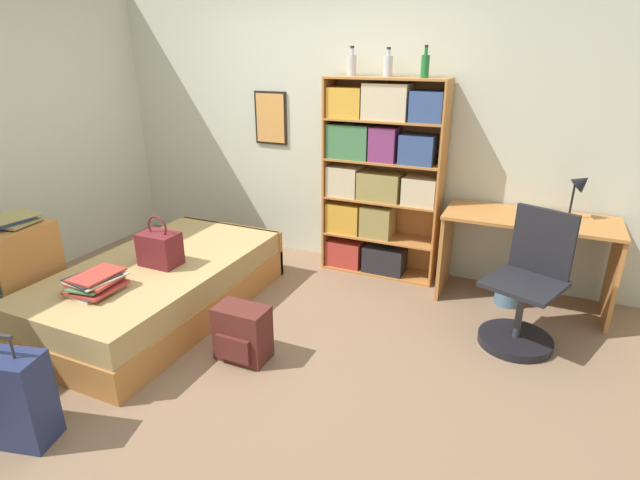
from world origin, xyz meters
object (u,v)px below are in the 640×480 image
(bed, at_px, (161,286))
(magazine_pile_on_dresser, at_px, (12,221))
(dresser, at_px, (15,276))
(backpack, at_px, (242,333))
(waste_bin, at_px, (509,290))
(handbag, at_px, (160,248))
(bottle_brown, at_px, (388,65))
(desk, at_px, (527,243))
(book_stack_on_bed, at_px, (96,283))
(bookcase, at_px, (377,176))
(desk_lamp, at_px, (580,189))
(bottle_green, at_px, (352,64))
(suitcase, at_px, (3,397))
(bottle_clear, at_px, (425,65))
(desk_chair, at_px, (524,303))

(bed, relative_size, magazine_pile_on_dresser, 5.57)
(dresser, xyz_separation_m, backpack, (1.80, 0.29, -0.21))
(backpack, relative_size, waste_bin, 1.59)
(handbag, relative_size, bottle_brown, 1.72)
(desk, bearing_deg, waste_bin, -145.02)
(book_stack_on_bed, xyz_separation_m, bookcase, (1.34, 2.01, 0.44))
(magazine_pile_on_dresser, height_order, desk_lamp, desk_lamp)
(book_stack_on_bed, distance_m, dresser, 0.82)
(bookcase, bearing_deg, book_stack_on_bed, -123.61)
(bottle_green, xyz_separation_m, desk, (1.59, -0.15, -1.33))
(bed, xyz_separation_m, suitcase, (0.21, -1.47, 0.05))
(bottle_green, distance_m, waste_bin, 2.31)
(backpack, bearing_deg, bottle_clear, 67.43)
(dresser, height_order, magazine_pile_on_dresser, magazine_pile_on_dresser)
(desk_chair, bearing_deg, magazine_pile_on_dresser, -160.34)
(bookcase, xyz_separation_m, desk_chair, (1.36, -0.75, -0.62))
(bottle_green, bearing_deg, desk_chair, -25.40)
(bottle_clear, bearing_deg, bottle_brown, 169.84)
(bottle_brown, bearing_deg, book_stack_on_bed, -123.98)
(magazine_pile_on_dresser, relative_size, bookcase, 0.21)
(suitcase, bearing_deg, dresser, 140.71)
(desk_chair, xyz_separation_m, backpack, (-1.71, -1.00, -0.12))
(bookcase, relative_size, bottle_clear, 7.15)
(suitcase, bearing_deg, desk_chair, 41.42)
(waste_bin, bearing_deg, desk_chair, -77.65)
(bottle_green, relative_size, bottle_brown, 1.04)
(book_stack_on_bed, bearing_deg, suitcase, -74.68)
(handbag, xyz_separation_m, bottle_clear, (1.61, 1.44, 1.30))
(suitcase, distance_m, desk, 3.69)
(bookcase, bearing_deg, bottle_green, 173.98)
(dresser, xyz_separation_m, desk_chair, (3.51, 1.29, -0.09))
(bed, xyz_separation_m, bottle_green, (1.03, 1.47, 1.65))
(dresser, bearing_deg, backpack, 9.20)
(book_stack_on_bed, distance_m, waste_bin, 3.18)
(magazine_pile_on_dresser, bearing_deg, desk_chair, 19.66)
(magazine_pile_on_dresser, bearing_deg, bookcase, 43.22)
(bed, bearing_deg, magazine_pile_on_dresser, -146.08)
(bookcase, height_order, backpack, bookcase)
(bottle_clear, xyz_separation_m, desk_chair, (0.99, -0.72, -1.55))
(backpack, bearing_deg, desk, 44.34)
(handbag, distance_m, bookcase, 1.96)
(bed, bearing_deg, desk_lamp, 25.66)
(bed, distance_m, desk, 2.95)
(dresser, height_order, desk_lamp, desk_lamp)
(suitcase, relative_size, desk_lamp, 1.73)
(bed, bearing_deg, handbag, -24.66)
(bed, height_order, book_stack_on_bed, book_stack_on_bed)
(dresser, height_order, bottle_green, bottle_green)
(bottle_clear, relative_size, desk_lamp, 0.65)
(suitcase, relative_size, waste_bin, 2.72)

